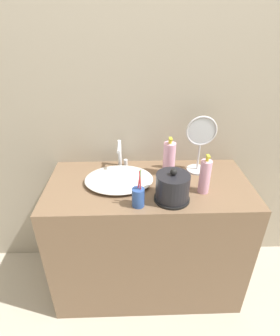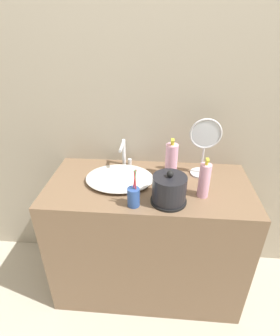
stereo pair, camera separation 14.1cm
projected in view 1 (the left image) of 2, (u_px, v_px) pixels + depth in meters
The scene contains 10 objects.
ground_plane at pixel (149, 316), 1.63m from camera, with size 12.00×12.00×0.00m, color #BCB29E.
wall_back at pixel (147, 82), 1.47m from camera, with size 6.00×0.04×2.60m.
vanity_counter at pixel (148, 237), 1.66m from camera, with size 1.14×0.54×0.81m.
sink_basin at pixel (119, 179), 1.46m from camera, with size 0.38×0.31×0.04m.
faucet at pixel (120, 153), 1.58m from camera, with size 0.06×0.16×0.17m.
electric_kettle at pixel (172, 188), 1.30m from camera, with size 0.18×0.18×0.18m.
toothbrush_cup at pixel (138, 197), 1.26m from camera, with size 0.06×0.06×0.21m.
lotion_bottle at pixel (169, 159), 1.50m from camera, with size 0.07×0.07×0.24m.
shampoo_bottle at pixel (205, 176), 1.35m from camera, with size 0.06×0.06×0.22m.
vanity_mirror at pixel (200, 142), 1.50m from camera, with size 0.18×0.12×0.34m.
Camera 1 is at (-0.09, -0.96, 1.61)m, focal length 28.00 mm.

